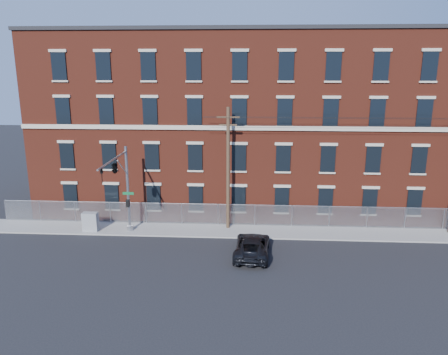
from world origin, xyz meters
TOP-DOWN VIEW (x-y plane):
  - ground at (0.00, 0.00)m, footprint 140.00×140.00m
  - sidewalk at (12.00, 5.00)m, footprint 65.00×3.00m
  - mill_building at (12.00, 13.93)m, footprint 55.30×14.32m
  - chain_link_fence at (12.00, 6.30)m, footprint 59.06×0.06m
  - traffic_signal_mast at (-6.00, 2.18)m, footprint 0.90×6.75m
  - utility_pole_near at (2.00, 5.60)m, footprint 1.80×0.28m
  - pickup_truck at (4.00, 0.43)m, footprint 2.72×5.33m
  - utility_cabinet at (-9.17, 4.20)m, footprint 1.25×0.65m

SIDE VIEW (x-z plane):
  - ground at x=0.00m, z-range 0.00..0.00m
  - sidewalk at x=12.00m, z-range 0.00..0.12m
  - pickup_truck at x=4.00m, z-range 0.00..1.44m
  - utility_cabinet at x=-9.17m, z-range 0.12..1.67m
  - chain_link_fence at x=12.00m, z-range 0.13..1.98m
  - utility_pole_near at x=2.00m, z-range 0.34..10.34m
  - traffic_signal_mast at x=-6.00m, z-range 1.89..8.89m
  - mill_building at x=12.00m, z-range 0.00..16.30m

